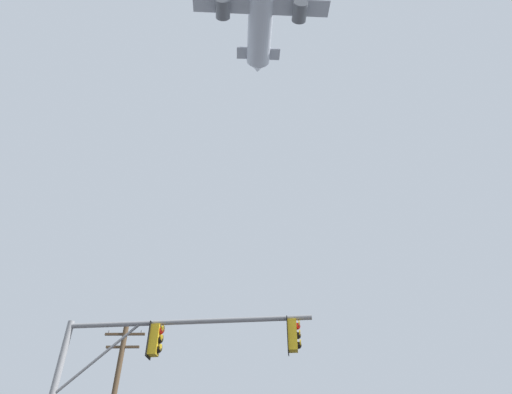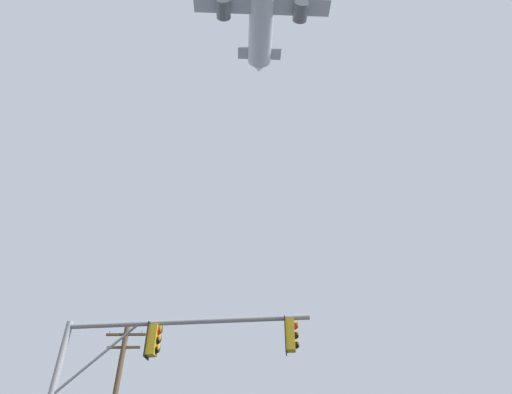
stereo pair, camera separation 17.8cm
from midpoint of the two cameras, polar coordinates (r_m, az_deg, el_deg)
signal_pole_near at (r=13.79m, az=-13.86°, el=-20.84°), size 7.53×0.91×6.14m
airplane at (r=60.20m, az=0.92°, el=24.42°), size 17.37×22.48×6.13m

